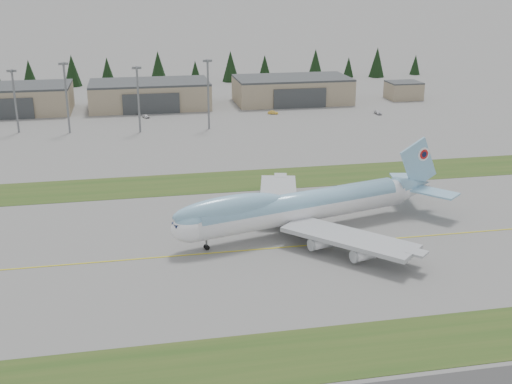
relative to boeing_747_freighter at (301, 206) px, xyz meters
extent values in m
plane|color=gray|center=(-10.75, -7.58, -5.67)|extent=(7000.00, 7000.00, 0.00)
cube|color=#2B491A|center=(-10.75, -45.58, -5.67)|extent=(400.00, 14.00, 0.08)
cube|color=#2B491A|center=(-10.75, 37.42, -5.67)|extent=(400.00, 18.00, 0.08)
cube|color=gold|center=(-10.75, -7.58, -5.67)|extent=(400.00, 0.40, 0.02)
cylinder|color=white|center=(0.63, 0.17, -0.56)|extent=(49.21, 18.28, 5.73)
cylinder|color=#84B8D8|center=(-0.22, -0.06, 0.50)|extent=(45.68, 16.94, 5.29)
ellipsoid|color=white|center=(-23.24, -6.20, -0.56)|extent=(10.34, 7.91, 5.73)
ellipsoid|color=#84B8D8|center=(-23.24, -6.20, 0.50)|extent=(8.67, 6.68, 4.86)
ellipsoid|color=#84B8D8|center=(-15.57, -4.16, 2.18)|extent=(24.78, 10.98, 5.29)
cube|color=#0C1433|center=(-26.22, -7.00, 0.59)|extent=(2.42, 2.70, 1.14)
cone|color=white|center=(28.75, 7.68, -0.56)|extent=(11.68, 8.16, 5.62)
cone|color=#84B8D8|center=(28.75, 7.68, 0.50)|extent=(10.69, 7.45, 5.12)
cube|color=#84B8D8|center=(29.61, 7.90, 5.44)|extent=(10.46, 3.27, 12.18)
cylinder|color=white|center=(30.54, 8.52, 7.56)|extent=(3.11, 0.99, 3.18)
cylinder|color=red|center=(30.51, 8.60, 7.56)|extent=(2.26, 0.76, 2.29)
cylinder|color=#0C1433|center=(30.49, 8.69, 7.56)|extent=(1.32, 0.51, 1.32)
cube|color=#84B8D8|center=(29.09, 13.24, -0.03)|extent=(6.91, 10.48, 0.41)
cube|color=#84B8D8|center=(31.82, 3.02, -0.03)|extent=(10.29, 10.84, 0.41)
cube|color=#A8ACB1|center=(-1.42, 14.69, -2.14)|extent=(14.14, 27.67, 0.88)
cube|color=#A8ACB1|center=(6.09, -13.44, -2.14)|extent=(24.16, 25.08, 0.88)
cylinder|color=white|center=(-4.43, 10.23, -3.82)|extent=(5.00, 3.31, 2.21)
cylinder|color=white|center=(-2.37, 19.27, -3.82)|extent=(5.00, 3.31, 2.21)
cylinder|color=white|center=(1.26, -11.08, -3.82)|extent=(5.00, 3.31, 2.21)
cylinder|color=white|center=(7.55, -17.89, -3.82)|extent=(5.00, 3.31, 2.21)
cylinder|color=slate|center=(-20.68, -5.52, -4.61)|extent=(0.48, 0.48, 2.12)
cylinder|color=slate|center=(-1.33, 2.38, -4.53)|extent=(0.60, 0.60, 2.29)
cylinder|color=slate|center=(0.03, -2.73, -4.53)|extent=(0.60, 0.60, 2.29)
cylinder|color=slate|center=(2.93, 3.52, -4.53)|extent=(0.60, 0.60, 2.29)
cylinder|color=slate|center=(4.29, -1.59, -4.53)|extent=(0.60, 0.60, 2.29)
cylinder|color=black|center=(-20.59, -5.86, -5.19)|extent=(1.02, 0.55, 0.97)
cylinder|color=black|center=(-20.77, -5.18, -5.19)|extent=(1.02, 0.55, 0.97)
cylinder|color=black|center=(-1.33, 2.38, -5.14)|extent=(1.14, 0.70, 1.06)
cylinder|color=black|center=(0.03, -2.73, -5.14)|extent=(1.14, 0.70, 1.06)
cylinder|color=black|center=(2.93, 3.52, -5.14)|extent=(1.14, 0.70, 1.06)
cylinder|color=black|center=(4.29, -1.59, -5.14)|extent=(1.14, 0.70, 1.06)
cube|color=gray|center=(-80.75, 142.42, -0.67)|extent=(48.00, 26.00, 10.00)
cube|color=#36393B|center=(-80.75, 142.42, 4.73)|extent=(48.00, 26.00, 0.80)
cube|color=#36393B|center=(-80.75, 129.12, -1.67)|extent=(22.08, 0.60, 8.00)
cube|color=gray|center=(-25.75, 142.42, -0.67)|extent=(48.00, 26.00, 10.00)
cube|color=#36393B|center=(-25.75, 142.42, 4.73)|extent=(48.00, 26.00, 0.80)
cube|color=#36393B|center=(-25.75, 129.12, -1.67)|extent=(22.08, 0.60, 8.00)
cube|color=gray|center=(34.25, 142.42, -0.67)|extent=(48.00, 26.00, 10.00)
cube|color=#36393B|center=(34.25, 142.42, 4.73)|extent=(48.00, 26.00, 0.80)
cube|color=#36393B|center=(34.25, 129.12, -1.67)|extent=(22.08, 0.60, 8.00)
cube|color=gray|center=(84.25, 140.42, -2.17)|extent=(14.00, 12.00, 7.00)
cube|color=#36393B|center=(84.25, 140.42, 1.63)|extent=(14.00, 12.00, 0.60)
cylinder|color=slate|center=(-72.24, 106.33, 4.73)|extent=(0.70, 0.70, 20.80)
cube|color=slate|center=(-72.24, 106.33, 15.53)|extent=(3.20, 3.20, 0.80)
cylinder|color=slate|center=(-54.91, 102.50, 5.94)|extent=(0.70, 0.70, 23.23)
cube|color=slate|center=(-54.91, 102.50, 17.95)|extent=(3.20, 3.20, 0.80)
cylinder|color=slate|center=(-30.98, 98.96, 5.18)|extent=(0.70, 0.70, 21.70)
cube|color=slate|center=(-30.98, 98.96, 16.42)|extent=(3.20, 3.20, 0.80)
cylinder|color=slate|center=(-6.90, 99.44, 6.04)|extent=(0.70, 0.70, 23.42)
cube|color=slate|center=(-6.90, 99.44, 18.14)|extent=(3.20, 3.20, 0.80)
imported|color=silver|center=(-28.33, 122.19, -5.67)|extent=(3.06, 4.28, 1.35)
imported|color=gold|center=(20.83, 119.47, -5.67)|extent=(4.23, 3.10, 1.33)
imported|color=silver|center=(61.09, 111.41, -5.67)|extent=(2.09, 4.76, 1.36)
cone|color=black|center=(-81.30, 207.82, 0.78)|extent=(7.23, 7.23, 12.91)
cone|color=black|center=(-60.63, 203.74, 1.99)|extent=(8.58, 8.58, 15.32)
cone|color=black|center=(-43.94, 204.38, 1.12)|extent=(7.61, 7.61, 13.59)
cone|color=black|center=(-19.06, 203.51, 2.40)|extent=(9.04, 9.04, 16.15)
cone|color=black|center=(-0.18, 207.57, -0.39)|extent=(5.91, 5.91, 10.56)
cone|color=black|center=(17.45, 203.52, 2.07)|extent=(8.67, 8.67, 15.49)
cone|color=black|center=(35.54, 204.99, 0.80)|extent=(7.24, 7.24, 12.94)
cone|color=black|center=(61.43, 200.56, 2.26)|extent=(8.89, 8.89, 15.87)
cone|color=black|center=(81.44, 206.24, -0.35)|extent=(5.96, 5.96, 10.64)
cone|color=black|center=(96.32, 203.65, 2.15)|extent=(8.76, 8.76, 15.65)
cone|color=black|center=(120.22, 207.85, -0.30)|extent=(6.02, 6.02, 10.75)
camera|label=1|loc=(-33.72, -122.11, 45.96)|focal=45.00mm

